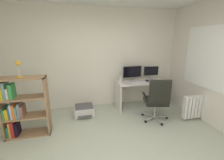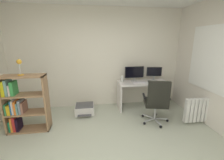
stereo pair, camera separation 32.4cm
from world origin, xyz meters
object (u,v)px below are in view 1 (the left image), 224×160
computer_mouse (147,81)px  desk (141,88)px  office_chair (157,99)px  desk_lamp (18,66)px  monitor_main (132,72)px  desktop_speaker (120,79)px  monitor_secondary (151,72)px  bookshelf (20,108)px  keyboard (137,82)px  radiator (199,106)px  printer (84,110)px

computer_mouse → desk: bearing=164.1°
office_chair → desk_lamp: size_ratio=3.39×
monitor_main → desktop_speaker: monitor_main is taller
monitor_secondary → desktop_speaker: size_ratio=2.42×
office_chair → bookshelf: 2.82m
computer_mouse → monitor_secondary: bearing=36.6°
desk_lamp → keyboard: bearing=14.6°
radiator → monitor_main: bearing=138.7°
bookshelf → desk_lamp: desk_lamp is taller
desk → computer_mouse: computer_mouse is taller
desk → office_chair: (0.01, -0.86, 0.03)m
desk → bookshelf: 2.90m
radiator → desktop_speaker: bearing=146.6°
monitor_main → keyboard: 0.29m
monitor_secondary → bookshelf: size_ratio=0.35×
monitor_secondary → office_chair: (-0.33, -0.97, -0.41)m
desk → radiator: 1.45m
desk → monitor_main: 0.51m
office_chair → desk_lamp: (-2.73, 0.14, 0.83)m
office_chair → monitor_secondary: bearing=71.3°
computer_mouse → desk_lamp: (-2.89, -0.68, 0.63)m
desk → desktop_speaker: 0.65m
desktop_speaker → radiator: bearing=-33.4°
monitor_main → office_chair: 1.08m
keyboard → radiator: size_ratio=0.42×
printer → bookshelf: bearing=-154.6°
bookshelf → printer: (1.23, 0.58, -0.46)m
desktop_speaker → radiator: size_ratio=0.21×
keyboard → desk_lamp: (-2.59, -0.67, 0.64)m
monitor_secondary → computer_mouse: bearing=-140.6°
bookshelf → radiator: size_ratio=1.47×
printer → monitor_main: bearing=10.3°
monitor_main → keyboard: size_ratio=1.55×
desk → monitor_secondary: bearing=17.4°
monitor_main → printer: monitor_main is taller
keyboard → printer: (-1.45, -0.09, -0.63)m
desk_lamp → printer: size_ratio=0.63×
desk_lamp → radiator: bearing=-4.2°
office_chair → radiator: 1.06m
monitor_secondary → keyboard: (-0.47, -0.15, -0.22)m
desktop_speaker → printer: 1.25m
desk → office_chair: 0.86m
printer → desktop_speaker: bearing=11.2°
desk_lamp → printer: bearing=27.0°
desk_lamp → printer: 1.80m
desk → printer: size_ratio=2.76×
keyboard → printer: 1.59m
office_chair → printer: (-1.59, 0.72, -0.44)m
monitor_secondary → bookshelf: 3.28m
bookshelf → computer_mouse: bearing=13.0°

